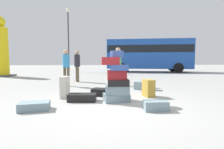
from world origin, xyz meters
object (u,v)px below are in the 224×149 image
(suitcase_slate_foreground_far, at_px, (35,106))
(suitcase_tan_foreground_near, at_px, (148,88))
(person_bearded_onlooker, at_px, (77,63))
(person_tourist_with_camera, at_px, (118,63))
(yellow_dummy_statue, at_px, (0,50))
(suitcase_slate_upright_blue, at_px, (144,86))
(suitcase_tower, at_px, (117,81))
(suitcase_cream_behind_tower, at_px, (65,87))
(suitcase_slate_left_side, at_px, (156,106))
(suitcase_black_white_trunk, at_px, (82,97))
(parked_bus, at_px, (148,54))
(suitcase_black_right_side, at_px, (101,92))
(person_passerby_in_red, at_px, (66,64))
(lamp_post, at_px, (68,31))

(suitcase_slate_foreground_far, height_order, suitcase_tan_foreground_near, suitcase_tan_foreground_near)
(person_bearded_onlooker, height_order, person_tourist_with_camera, person_tourist_with_camera)
(person_tourist_with_camera, xyz_separation_m, yellow_dummy_statue, (-7.71, 5.35, 0.88))
(suitcase_slate_upright_blue, height_order, person_bearded_onlooker, person_bearded_onlooker)
(suitcase_tower, height_order, suitcase_slate_foreground_far, suitcase_tower)
(suitcase_tower, xyz_separation_m, suitcase_cream_behind_tower, (-1.48, 0.58, -0.23))
(suitcase_slate_left_side, bearing_deg, suitcase_slate_foreground_far, 175.73)
(person_bearded_onlooker, bearing_deg, suitcase_black_white_trunk, -14.70)
(suitcase_black_white_trunk, relative_size, parked_bus, 0.09)
(suitcase_black_right_side, relative_size, person_passerby_in_red, 0.35)
(suitcase_slate_foreground_far, bearing_deg, suitcase_cream_behind_tower, 60.77)
(person_passerby_in_red, height_order, parked_bus, parked_bus)
(suitcase_black_right_side, bearing_deg, suitcase_tower, -44.16)
(suitcase_black_right_side, height_order, parked_bus, parked_bus)
(person_tourist_with_camera, relative_size, person_passerby_in_red, 1.06)
(suitcase_tower, bearing_deg, parked_bus, 68.59)
(person_passerby_in_red, bearing_deg, suitcase_tower, -19.89)
(suitcase_tower, bearing_deg, suitcase_black_right_side, 115.51)
(suitcase_tan_foreground_near, height_order, person_passerby_in_red, person_passerby_in_red)
(person_tourist_with_camera, distance_m, parked_bus, 10.07)
(suitcase_black_right_side, bearing_deg, parked_bus, 85.83)
(suitcase_black_right_side, bearing_deg, person_bearded_onlooker, 127.19)
(parked_bus, xyz_separation_m, lamp_post, (-7.93, 0.86, 2.23))
(suitcase_slate_upright_blue, distance_m, lamp_post, 12.62)
(suitcase_tan_foreground_near, relative_size, suitcase_slate_upright_blue, 0.71)
(person_tourist_with_camera, bearing_deg, suitcase_tan_foreground_near, 8.08)
(person_passerby_in_red, height_order, yellow_dummy_statue, yellow_dummy_statue)
(suitcase_tan_foreground_near, relative_size, person_tourist_with_camera, 0.31)
(suitcase_black_white_trunk, xyz_separation_m, person_passerby_in_red, (-0.89, 2.88, 0.85))
(suitcase_black_right_side, distance_m, suitcase_black_white_trunk, 0.88)
(suitcase_slate_foreground_far, distance_m, person_bearded_onlooker, 5.24)
(suitcase_black_white_trunk, xyz_separation_m, lamp_post, (-2.27, 12.79, 3.96))
(suitcase_slate_left_side, height_order, suitcase_slate_upright_blue, suitcase_slate_upright_blue)
(suitcase_slate_foreground_far, height_order, yellow_dummy_statue, yellow_dummy_statue)
(suitcase_black_white_trunk, height_order, suitcase_slate_upright_blue, suitcase_slate_upright_blue)
(suitcase_tan_foreground_near, bearing_deg, person_bearded_onlooker, 109.76)
(suitcase_tan_foreground_near, xyz_separation_m, person_tourist_with_camera, (-0.62, 2.44, 0.75))
(person_tourist_with_camera, distance_m, lamp_post, 11.01)
(person_passerby_in_red, bearing_deg, suitcase_slate_upright_blue, 17.58)
(lamp_post, bearing_deg, yellow_dummy_statue, -131.55)
(suitcase_black_right_side, relative_size, suitcase_slate_left_side, 1.06)
(person_tourist_with_camera, xyz_separation_m, parked_bus, (4.28, 9.08, 0.82))
(suitcase_tan_foreground_near, xyz_separation_m, parked_bus, (3.66, 11.52, 1.57))
(suitcase_slate_upright_blue, xyz_separation_m, parked_bus, (3.43, 10.27, 1.68))
(suitcase_tan_foreground_near, xyz_separation_m, lamp_post, (-4.27, 12.38, 3.79))
(suitcase_black_white_trunk, distance_m, suitcase_slate_left_side, 2.00)
(yellow_dummy_statue, bearing_deg, suitcase_slate_upright_blue, -37.39)
(lamp_post, bearing_deg, suitcase_black_white_trunk, -79.95)
(person_tourist_with_camera, distance_m, person_passerby_in_red, 2.27)
(lamp_post, bearing_deg, suitcase_tan_foreground_near, -70.98)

